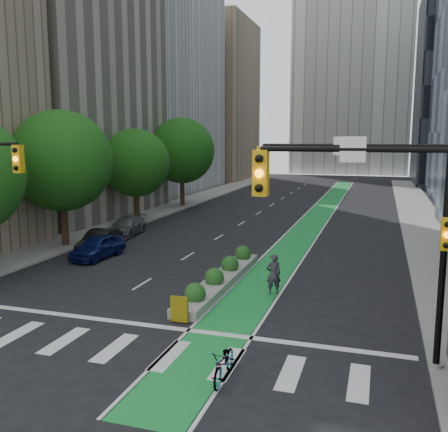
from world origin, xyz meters
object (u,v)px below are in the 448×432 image
Objects in this scene: median_planter at (221,277)px; bicycle at (224,363)px; cyclist at (273,274)px; parked_car_left_far at (126,227)px; parked_car_left_near at (98,247)px; parked_car_left_mid at (100,241)px.

bicycle is (3.00, -9.04, 0.15)m from median_planter.
cyclist is 0.41× the size of parked_car_left_far.
parked_car_left_mid is at bearing 121.41° from parked_car_left_near.
cyclist reaches higher than parked_car_left_mid.
bicycle is at bearing -60.57° from parked_car_left_far.
bicycle is at bearing -42.08° from parked_car_left_near.
parked_car_left_mid is 0.93× the size of parked_car_left_far.
parked_car_left_far is (-1.77, 6.63, -0.03)m from parked_car_left_near.
median_planter is 9.52m from bicycle.
parked_car_left_near is at bearing -69.78° from parked_car_left_mid.
parked_car_left_near is at bearing 160.98° from median_planter.
cyclist is at bearing -29.87° from parked_car_left_mid.
median_planter is at bearing -37.00° from cyclist.
cyclist is at bearing -13.82° from parked_car_left_near.
cyclist is 13.00m from parked_car_left_mid.
parked_car_left_near is at bearing -81.27° from parked_car_left_far.
parked_car_left_far is (-1.05, 5.24, -0.04)m from parked_car_left_mid.
parked_car_left_mid is (-12.00, 5.00, -0.24)m from cyclist.
median_planter is 14.12m from parked_car_left_far.
parked_car_left_far reaches higher than bicycle.
parked_car_left_near is (-11.58, 12.00, 0.17)m from bicycle.
bicycle is 1.06× the size of cyclist.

